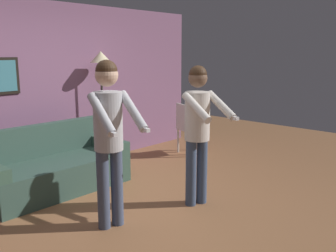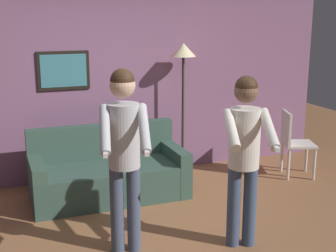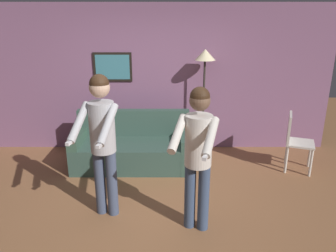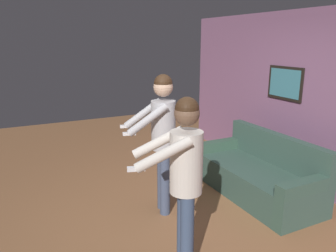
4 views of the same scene
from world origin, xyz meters
The scene contains 7 objects.
ground_plane centered at (0.00, 0.00, 0.00)m, with size 12.00×12.00×0.00m, color #91603C.
back_wall_assembly centered at (-0.01, 2.12, 1.30)m, with size 6.40×0.09×2.60m.
couch centered at (-0.32, 1.32, 0.28)m, with size 1.90×0.86×0.87m.
torchiere_lamp centered at (0.89, 1.81, 1.57)m, with size 0.35×0.35×1.86m.
person_standing_left centered at (-0.50, -0.11, 1.09)m, with size 0.53×0.69×1.78m.
person_standing_right centered at (0.60, -0.41, 1.03)m, with size 0.56×0.72×1.70m.
dining_chair_distant centered at (2.30, 1.16, 0.53)m, with size 0.54×0.54×0.93m.
Camera 2 is at (-1.59, -4.14, 2.26)m, focal length 50.00 mm.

